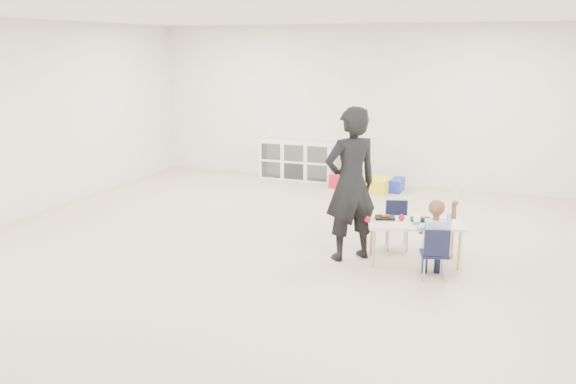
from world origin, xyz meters
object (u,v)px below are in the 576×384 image
at_px(chair_near, 434,253).
at_px(cubby_shelf, 297,160).
at_px(table, 414,242).
at_px(child, 435,238).
at_px(adult, 351,184).

distance_m(chair_near, cubby_shelf, 5.17).
height_order(table, chair_near, chair_near).
bearing_deg(child, table, 107.17).
bearing_deg(cubby_shelf, chair_near, -53.34).
distance_m(cubby_shelf, adult, 4.41).
height_order(child, cubby_shelf, child).
height_order(cubby_shelf, adult, adult).
distance_m(child, adult, 1.14).
relative_size(child, adult, 0.52).
bearing_deg(chair_near, table, 107.17).
height_order(table, child, child).
xyz_separation_m(child, adult, (-1.02, 0.30, 0.43)).
height_order(chair_near, child, child).
bearing_deg(cubby_shelf, child, -53.34).
distance_m(chair_near, adult, 1.22).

